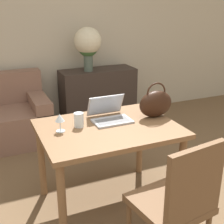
# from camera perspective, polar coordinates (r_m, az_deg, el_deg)

# --- Properties ---
(wall_back) EXTENTS (10.00, 0.06, 2.70)m
(wall_back) POSITION_cam_1_polar(r_m,az_deg,el_deg) (4.39, -12.08, 15.20)
(wall_back) COLOR #BCB29E
(wall_back) RESTS_ON ground_plane
(dining_table) EXTENTS (1.11, 0.82, 0.72)m
(dining_table) POSITION_cam_1_polar(r_m,az_deg,el_deg) (2.55, -0.74, -4.69)
(dining_table) COLOR brown
(dining_table) RESTS_ON ground_plane
(chair) EXTENTS (0.50, 0.50, 0.93)m
(chair) POSITION_cam_1_polar(r_m,az_deg,el_deg) (2.06, 11.98, -15.43)
(chair) COLOR brown
(chair) RESTS_ON ground_plane
(sideboard) EXTENTS (1.04, 0.40, 0.77)m
(sideboard) POSITION_cam_1_polar(r_m,az_deg,el_deg) (4.42, -2.58, 2.88)
(sideboard) COLOR #332823
(sideboard) RESTS_ON ground_plane
(laptop) EXTENTS (0.32, 0.29, 0.20)m
(laptop) POSITION_cam_1_polar(r_m,az_deg,el_deg) (2.64, -0.54, -0.24)
(laptop) COLOR #ADADB2
(laptop) RESTS_ON dining_table
(drinking_glass) EXTENTS (0.08, 0.08, 0.12)m
(drinking_glass) POSITION_cam_1_polar(r_m,az_deg,el_deg) (2.51, -6.09, -1.44)
(drinking_glass) COLOR silver
(drinking_glass) RESTS_ON dining_table
(wine_glass) EXTENTS (0.07, 0.07, 0.14)m
(wine_glass) POSITION_cam_1_polar(r_m,az_deg,el_deg) (2.42, -9.52, -1.26)
(wine_glass) COLOR silver
(wine_glass) RESTS_ON dining_table
(handbag) EXTENTS (0.31, 0.14, 0.31)m
(handbag) POSITION_cam_1_polar(r_m,az_deg,el_deg) (2.71, 7.99, 1.56)
(handbag) COLOR black
(handbag) RESTS_ON dining_table
(flower_vase) EXTENTS (0.36, 0.36, 0.58)m
(flower_vase) POSITION_cam_1_polar(r_m,az_deg,el_deg) (4.17, -4.46, 12.37)
(flower_vase) COLOR #47564C
(flower_vase) RESTS_ON sideboard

